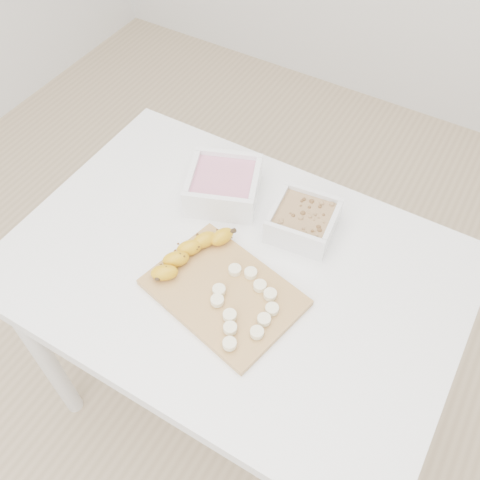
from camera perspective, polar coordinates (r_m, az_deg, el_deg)
The scene contains 7 objects.
ground at distance 1.85m, azimuth -0.49°, elevation -16.40°, with size 3.50×3.50×0.00m, color #C6AD89.
table at distance 1.27m, azimuth -0.69°, elevation -5.30°, with size 1.00×0.70×0.75m.
bowl_yogurt at distance 1.29m, azimuth -1.75°, elevation 5.89°, with size 0.22×0.22×0.08m.
bowl_granola at distance 1.23m, azimuth 6.77°, elevation 2.11°, with size 0.16×0.16×0.07m.
cutting_board at distance 1.14m, azimuth -1.73°, elevation -5.61°, with size 0.31×0.22×0.01m, color #B68D49.
banana at distance 1.17m, azimuth -5.34°, elevation -1.42°, with size 0.05×0.20×0.03m, color #C89210, non-canonical shape.
banana_slices at distance 1.10m, azimuth 0.49°, elevation -6.89°, with size 0.14×0.20×0.02m.
Camera 1 is at (0.36, -0.59, 1.72)m, focal length 40.00 mm.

